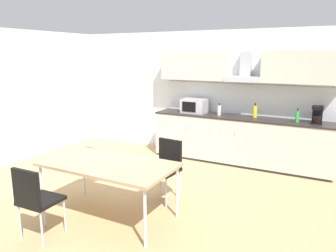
# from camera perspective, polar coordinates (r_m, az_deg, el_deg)

# --- Properties ---
(ground_plane) EXTENTS (8.64, 7.86, 0.02)m
(ground_plane) POSITION_cam_1_polar(r_m,az_deg,el_deg) (4.94, -6.76, -12.54)
(ground_plane) COLOR tan
(wall_back) EXTENTS (6.91, 0.10, 2.53)m
(wall_back) POSITION_cam_1_polar(r_m,az_deg,el_deg) (6.89, 5.69, 5.66)
(wall_back) COLOR silver
(wall_back) RESTS_ON ground_plane
(kitchen_counter) EXTENTS (3.38, 0.62, 0.91)m
(kitchen_counter) POSITION_cam_1_polar(r_m,az_deg,el_deg) (6.41, 12.36, -2.41)
(kitchen_counter) COLOR #333333
(kitchen_counter) RESTS_ON ground_plane
(backsplash_tile) EXTENTS (3.36, 0.02, 0.59)m
(backsplash_tile) POSITION_cam_1_polar(r_m,az_deg,el_deg) (6.53, 13.34, 4.52)
(backsplash_tile) COLOR silver
(backsplash_tile) RESTS_ON kitchen_counter
(upper_wall_cabinets) EXTENTS (3.36, 0.40, 0.56)m
(upper_wall_cabinets) POSITION_cam_1_polar(r_m,az_deg,el_deg) (6.33, 13.26, 10.01)
(upper_wall_cabinets) COLOR beige
(microwave) EXTENTS (0.48, 0.35, 0.28)m
(microwave) POSITION_cam_1_polar(r_m,az_deg,el_deg) (6.59, 4.58, 3.53)
(microwave) COLOR #ADADB2
(microwave) RESTS_ON kitchen_counter
(coffee_maker) EXTENTS (0.18, 0.19, 0.30)m
(coffee_maker) POSITION_cam_1_polar(r_m,az_deg,el_deg) (6.10, 24.56, 1.82)
(coffee_maker) COLOR black
(coffee_maker) RESTS_ON kitchen_counter
(bottle_green) EXTENTS (0.06, 0.06, 0.24)m
(bottle_green) POSITION_cam_1_polar(r_m,az_deg,el_deg) (6.05, 21.59, 1.56)
(bottle_green) COLOR green
(bottle_green) RESTS_ON kitchen_counter
(bottle_yellow) EXTENTS (0.07, 0.07, 0.27)m
(bottle_yellow) POSITION_cam_1_polar(r_m,az_deg,el_deg) (6.28, 14.90, 2.49)
(bottle_yellow) COLOR yellow
(bottle_yellow) RESTS_ON kitchen_counter
(bottle_white) EXTENTS (0.07, 0.07, 0.24)m
(bottle_white) POSITION_cam_1_polar(r_m,az_deg,el_deg) (6.38, 8.90, 2.76)
(bottle_white) COLOR white
(bottle_white) RESTS_ON kitchen_counter
(dining_table) EXTENTS (1.68, 0.90, 0.73)m
(dining_table) POSITION_cam_1_polar(r_m,az_deg,el_deg) (4.21, -10.34, -6.85)
(dining_table) COLOR tan
(dining_table) RESTS_ON ground_plane
(chair_near_left) EXTENTS (0.41, 0.41, 0.87)m
(chair_near_left) POSITION_cam_1_polar(r_m,az_deg,el_deg) (3.97, -22.21, -11.28)
(chair_near_left) COLOR black
(chair_near_left) RESTS_ON ground_plane
(chair_far_right) EXTENTS (0.44, 0.44, 0.87)m
(chair_far_right) POSITION_cam_1_polar(r_m,az_deg,el_deg) (4.72, -0.27, -6.55)
(chair_far_right) COLOR black
(chair_far_right) RESTS_ON ground_plane
(pendant_lamp) EXTENTS (0.32, 0.32, 0.22)m
(pendant_lamp) POSITION_cam_1_polar(r_m,az_deg,el_deg) (3.99, -11.04, 10.22)
(pendant_lamp) COLOR silver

